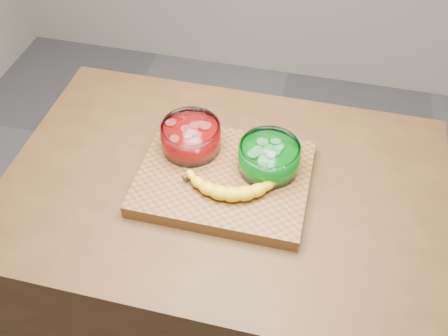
# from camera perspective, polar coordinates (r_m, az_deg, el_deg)

# --- Properties ---
(ground) EXTENTS (3.50, 3.50, 0.00)m
(ground) POSITION_cam_1_polar(r_m,az_deg,el_deg) (2.12, -0.00, -17.82)
(ground) COLOR #5C5C61
(ground) RESTS_ON ground
(counter) EXTENTS (1.20, 0.80, 0.90)m
(counter) POSITION_cam_1_polar(r_m,az_deg,el_deg) (1.72, -0.00, -11.55)
(counter) COLOR #503218
(counter) RESTS_ON ground
(cutting_board) EXTENTS (0.45, 0.35, 0.04)m
(cutting_board) POSITION_cam_1_polar(r_m,az_deg,el_deg) (1.34, -0.00, -1.16)
(cutting_board) COLOR brown
(cutting_board) RESTS_ON counter
(bowl_red) EXTENTS (0.16, 0.16, 0.08)m
(bowl_red) POSITION_cam_1_polar(r_m,az_deg,el_deg) (1.37, -3.80, 3.55)
(bowl_red) COLOR white
(bowl_red) RESTS_ON cutting_board
(bowl_green) EXTENTS (0.16, 0.16, 0.08)m
(bowl_green) POSITION_cam_1_polar(r_m,az_deg,el_deg) (1.32, 5.17, 1.22)
(bowl_green) COLOR white
(bowl_green) RESTS_ON cutting_board
(banana) EXTENTS (0.28, 0.15, 0.04)m
(banana) POSITION_cam_1_polar(r_m,az_deg,el_deg) (1.28, 0.84, -1.61)
(banana) COLOR yellow
(banana) RESTS_ON cutting_board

